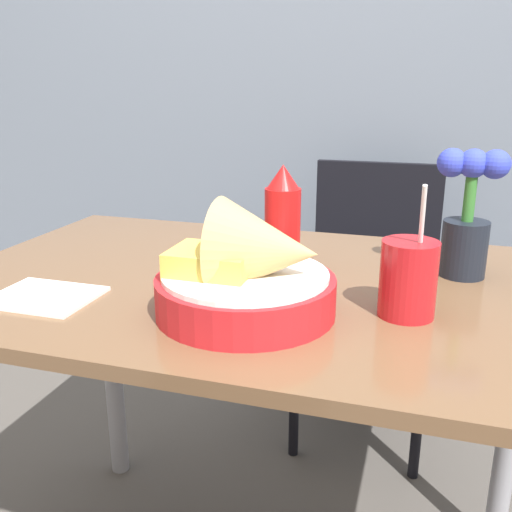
% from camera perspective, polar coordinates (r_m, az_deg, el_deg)
% --- Properties ---
extents(wall_window, '(7.00, 0.06, 2.60)m').
position_cam_1_polar(wall_window, '(2.10, 9.74, 22.13)').
color(wall_window, slate).
rests_on(wall_window, ground_plane).
extents(dining_table, '(1.15, 0.74, 0.76)m').
position_cam_1_polar(dining_table, '(1.09, -0.11, -7.87)').
color(dining_table, brown).
rests_on(dining_table, ground_plane).
extents(chair_far_window, '(0.40, 0.40, 0.86)m').
position_cam_1_polar(chair_far_window, '(1.86, 11.43, -1.81)').
color(chair_far_window, black).
rests_on(chair_far_window, ground_plane).
extents(food_basket, '(0.28, 0.28, 0.18)m').
position_cam_1_polar(food_basket, '(0.87, -0.42, -1.91)').
color(food_basket, red).
rests_on(food_basket, dining_table).
extents(ketchup_bottle, '(0.07, 0.07, 0.20)m').
position_cam_1_polar(ketchup_bottle, '(1.07, 2.67, 3.52)').
color(ketchup_bottle, red).
rests_on(ketchup_bottle, dining_table).
extents(drink_cup, '(0.09, 0.09, 0.21)m').
position_cam_1_polar(drink_cup, '(0.90, 14.96, -2.44)').
color(drink_cup, red).
rests_on(drink_cup, dining_table).
extents(flower_vase, '(0.12, 0.08, 0.24)m').
position_cam_1_polar(flower_vase, '(1.11, 20.39, 3.63)').
color(flower_vase, black).
rests_on(flower_vase, dining_table).
extents(napkin, '(0.17, 0.14, 0.01)m').
position_cam_1_polar(napkin, '(1.02, -20.39, -3.82)').
color(napkin, white).
rests_on(napkin, dining_table).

